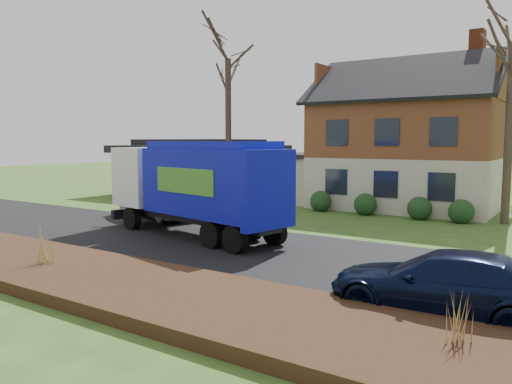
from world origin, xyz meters
The scene contains 11 objects.
ground centered at (0.00, 0.00, 0.00)m, with size 120.00×120.00×0.00m, color #31501A.
road centered at (0.00, 0.00, 0.01)m, with size 80.00×7.00×0.02m, color black.
mulch_verge centered at (0.00, -5.30, 0.15)m, with size 80.00×3.50×0.30m, color black.
main_house centered at (1.49, 13.91, 4.03)m, with size 12.95×8.95×9.26m.
ranch_house centered at (-12.00, 13.00, 1.81)m, with size 9.80×8.20×3.70m.
garbage_truck centered at (-1.98, 0.88, 2.06)m, with size 8.61×3.85×3.57m.
silver_sedan centered at (-6.46, 3.43, 0.81)m, with size 1.71×4.90×1.61m, color #96989D.
navy_wagon centered at (7.79, -2.87, 0.68)m, with size 1.90×4.67×1.35m, color black.
tree_front_west centered at (-6.30, 8.66, 9.14)m, with size 3.73×3.73×11.10m.
grass_clump_mid centered at (-1.95, -5.44, 0.83)m, with size 0.38×0.31×1.07m.
grass_clump_east centered at (8.49, -4.89, 0.71)m, with size 0.33×0.27×0.83m.
Camera 1 is at (10.11, -13.23, 3.57)m, focal length 35.00 mm.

